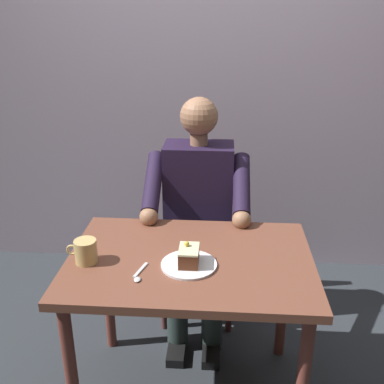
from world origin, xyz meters
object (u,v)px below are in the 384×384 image
at_px(chair, 199,229).
at_px(seated_person, 198,216).
at_px(cake_slice, 189,256).
at_px(dining_table, 190,277).
at_px(coffee_cup, 85,251).
at_px(dessert_spoon, 139,275).

height_order(chair, seated_person, seated_person).
height_order(seated_person, cake_slice, seated_person).
height_order(dining_table, seated_person, seated_person).
bearing_deg(dining_table, cake_slice, 91.61).
relative_size(seated_person, coffee_cup, 10.24).
relative_size(chair, coffee_cup, 7.31).
distance_m(dining_table, chair, 0.71).
bearing_deg(chair, cake_slice, 90.14).
distance_m(dining_table, seated_person, 0.53).
xyz_separation_m(cake_slice, coffee_cup, (0.42, 0.00, 0.01)).
xyz_separation_m(chair, dessert_spoon, (0.19, 0.85, 0.23)).
bearing_deg(dining_table, dessert_spoon, 39.43).
height_order(dining_table, dessert_spoon, dessert_spoon).
bearing_deg(dessert_spoon, dining_table, -140.57).
height_order(dining_table, coffee_cup, coffee_cup).
relative_size(dining_table, cake_slice, 9.00).
height_order(seated_person, coffee_cup, seated_person).
height_order(chair, dessert_spoon, chair).
distance_m(cake_slice, dessert_spoon, 0.21).
xyz_separation_m(coffee_cup, dessert_spoon, (-0.23, 0.09, -0.05)).
distance_m(dining_table, coffee_cup, 0.45).
bearing_deg(dessert_spoon, coffee_cup, -20.67).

